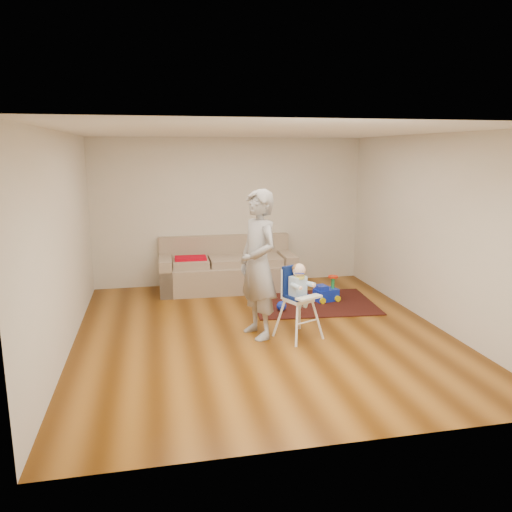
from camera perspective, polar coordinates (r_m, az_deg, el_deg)
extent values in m
plane|color=#532B07|center=(6.97, 0.68, -8.74)|extent=(5.50, 5.50, 0.00)
cube|color=silver|center=(9.29, -2.98, 5.06)|extent=(5.00, 0.04, 2.70)
cube|color=silver|center=(6.55, -21.16, 1.36)|extent=(0.04, 5.50, 2.70)
cube|color=silver|center=(7.56, 19.57, 2.79)|extent=(0.04, 5.50, 2.70)
cube|color=white|center=(6.53, 0.74, 14.02)|extent=(5.00, 5.50, 0.04)
cube|color=red|center=(8.83, -7.49, -0.25)|extent=(0.55, 0.36, 0.04)
cube|color=black|center=(8.29, 6.53, -5.36)|extent=(2.07, 1.62, 0.02)
sphere|color=#132DD2|center=(7.81, 2.93, -5.73)|extent=(0.16, 0.16, 0.16)
cylinder|color=#132DD2|center=(6.45, 4.71, -2.00)|extent=(0.06, 0.11, 0.01)
imported|color=#9A9B9E|center=(6.58, 0.25, -0.99)|extent=(0.68, 0.83, 1.98)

